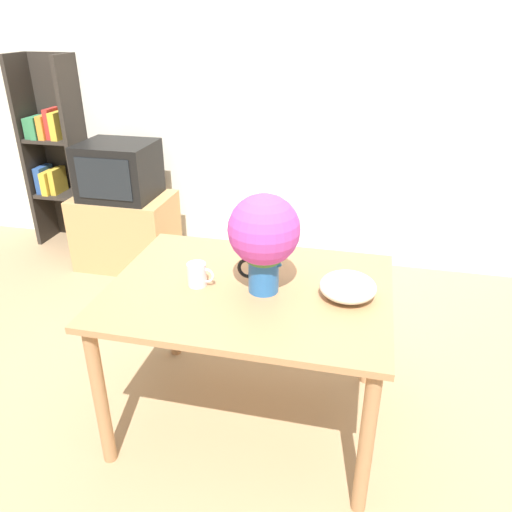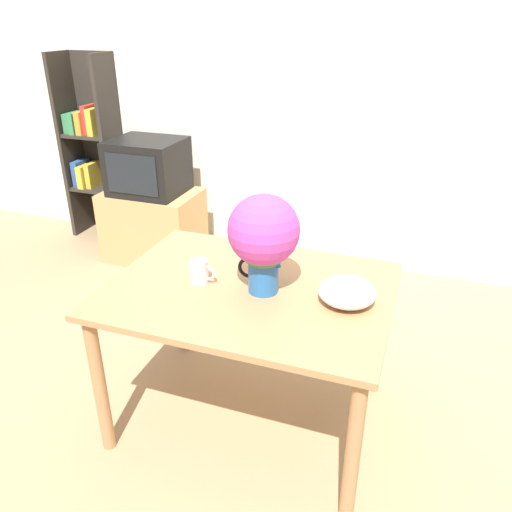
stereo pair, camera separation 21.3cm
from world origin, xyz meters
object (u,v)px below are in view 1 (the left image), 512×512
Objects in this scene: coffee_mug at (198,275)px; white_bowl at (348,287)px; tv_set at (119,170)px; flower_vase at (264,236)px.

coffee_mug and white_bowl have the same top height.
coffee_mug is at bearing -176.35° from white_bowl.
white_bowl is 0.45× the size of tv_set.
coffee_mug is 0.23× the size of tv_set.
tv_set is (-1.45, 1.47, -0.23)m from flower_vase.
white_bowl is at bearing 3.41° from flower_vase.
flower_vase is at bearing 3.94° from coffee_mug.
white_bowl is (0.36, 0.02, -0.21)m from flower_vase.
flower_vase is 0.42m from white_bowl.
tv_set is (-1.81, 1.45, -0.02)m from white_bowl.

